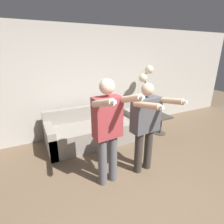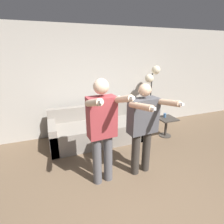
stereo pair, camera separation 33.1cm
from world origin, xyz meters
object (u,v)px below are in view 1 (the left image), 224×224
Objects in this scene: person_right at (146,123)px; side_table at (161,121)px; cup at (159,113)px; floor_lamp at (146,80)px; couch at (95,131)px; cat at (110,100)px; person_left at (108,127)px.

person_right reaches higher than side_table.
side_table is (1.27, 1.01, -0.57)m from person_right.
floor_lamp is at bearing 103.83° from cup.
couch is 1.69m from cup.
cat is 0.88× the size of side_table.
cat is (0.86, 1.70, -0.10)m from person_left.
cat reaches higher than couch.
person_right is 1.98m from floor_lamp.
person_left is 3.49× the size of side_table.
cup is at bearing -29.84° from cat.
person_left is 1.00× the size of floor_lamp.
cup is at bearing 35.91° from person_right.
side_table is at bearing -31.85° from cat.
person_left is 16.64× the size of cup.
floor_lamp is at bearing 49.40° from person_right.
couch is 1.57m from person_right.
person_left is 1.90m from cat.
person_left reaches higher than cat.
person_right reaches higher than cat.
person_left is at bearing -150.98° from cup.
side_table is (0.14, -0.55, -0.98)m from floor_lamp.
person_right is at bearing -125.77° from floor_lamp.
couch is at bearing 101.14° from person_right.
floor_lamp reaches higher than side_table.
cup is at bearing -10.28° from couch.
person_right is 3.71× the size of cat.
cat is 0.25× the size of floor_lamp.
couch is at bearing 167.73° from side_table.
floor_lamp reaches higher than cat.
cat is 1.07m from floor_lamp.
person_left is 3.97× the size of cat.
person_left reaches higher than couch.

